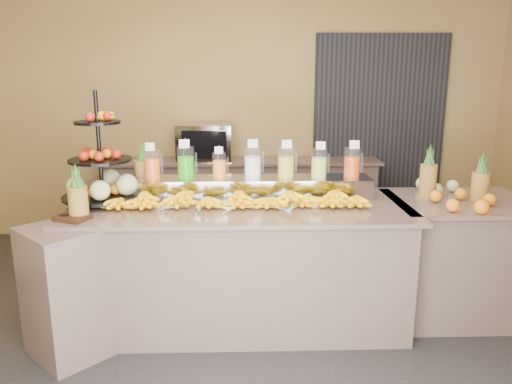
{
  "coord_description": "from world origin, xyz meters",
  "views": [
    {
      "loc": [
        0.01,
        -3.25,
        1.9
      ],
      "look_at": [
        0.12,
        0.3,
        1.03
      ],
      "focal_mm": 35.0,
      "sensor_mm": 36.0,
      "label": 1
    }
  ],
  "objects_px": {
    "banana_heap": "(240,197)",
    "fruit_stand": "(106,174)",
    "condiment_caddy": "(72,218)",
    "right_fruit_pile": "(456,192)",
    "pitcher_tray": "(253,187)",
    "oven_warmer": "(206,142)"
  },
  "relations": [
    {
      "from": "banana_heap",
      "to": "fruit_stand",
      "type": "height_order",
      "value": "fruit_stand"
    },
    {
      "from": "fruit_stand",
      "to": "condiment_caddy",
      "type": "relative_size",
      "value": 3.91
    },
    {
      "from": "banana_heap",
      "to": "right_fruit_pile",
      "type": "height_order",
      "value": "right_fruit_pile"
    },
    {
      "from": "pitcher_tray",
      "to": "condiment_caddy",
      "type": "bearing_deg",
      "value": -153.35
    },
    {
      "from": "oven_warmer",
      "to": "condiment_caddy",
      "type": "bearing_deg",
      "value": -104.04
    },
    {
      "from": "right_fruit_pile",
      "to": "condiment_caddy",
      "type": "bearing_deg",
      "value": -172.6
    },
    {
      "from": "pitcher_tray",
      "to": "fruit_stand",
      "type": "bearing_deg",
      "value": -172.21
    },
    {
      "from": "pitcher_tray",
      "to": "oven_warmer",
      "type": "bearing_deg",
      "value": 106.02
    },
    {
      "from": "pitcher_tray",
      "to": "oven_warmer",
      "type": "relative_size",
      "value": 3.09
    },
    {
      "from": "pitcher_tray",
      "to": "right_fruit_pile",
      "type": "relative_size",
      "value": 3.72
    },
    {
      "from": "right_fruit_pile",
      "to": "oven_warmer",
      "type": "height_order",
      "value": "oven_warmer"
    },
    {
      "from": "condiment_caddy",
      "to": "oven_warmer",
      "type": "distance_m",
      "value": 2.4
    },
    {
      "from": "fruit_stand",
      "to": "oven_warmer",
      "type": "distance_m",
      "value": 1.92
    },
    {
      "from": "right_fruit_pile",
      "to": "oven_warmer",
      "type": "xyz_separation_m",
      "value": [
        -2.0,
        1.93,
        0.12
      ]
    },
    {
      "from": "banana_heap",
      "to": "right_fruit_pile",
      "type": "relative_size",
      "value": 3.97
    },
    {
      "from": "pitcher_tray",
      "to": "condiment_caddy",
      "type": "relative_size",
      "value": 8.71
    },
    {
      "from": "fruit_stand",
      "to": "condiment_caddy",
      "type": "distance_m",
      "value": 0.51
    },
    {
      "from": "fruit_stand",
      "to": "right_fruit_pile",
      "type": "xyz_separation_m",
      "value": [
        2.61,
        -0.11,
        -0.13
      ]
    },
    {
      "from": "pitcher_tray",
      "to": "condiment_caddy",
      "type": "xyz_separation_m",
      "value": [
        -1.22,
        -0.61,
        -0.06
      ]
    },
    {
      "from": "condiment_caddy",
      "to": "banana_heap",
      "type": "bearing_deg",
      "value": 15.54
    },
    {
      "from": "pitcher_tray",
      "to": "fruit_stand",
      "type": "relative_size",
      "value": 2.23
    },
    {
      "from": "banana_heap",
      "to": "oven_warmer",
      "type": "relative_size",
      "value": 3.31
    }
  ]
}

